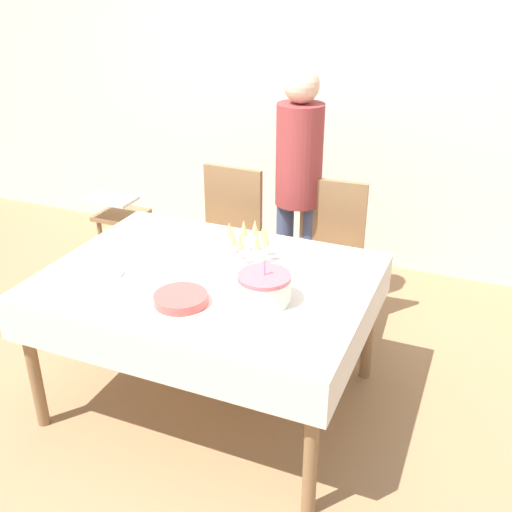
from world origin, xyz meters
TOP-DOWN VIEW (x-y plane):
  - ground_plane at (0.00, 0.00)m, footprint 12.00×12.00m
  - wall_back at (0.00, 1.95)m, footprint 8.00×0.05m
  - dining_table at (0.00, 0.00)m, footprint 1.55×1.16m
  - dining_chair_far_left at (-0.34, 0.90)m, footprint 0.44×0.44m
  - dining_chair_far_right at (0.34, 0.90)m, footprint 0.45×0.45m
  - birthday_cake at (0.34, -0.12)m, footprint 0.24×0.24m
  - champagne_tray at (0.11, 0.24)m, footprint 0.30×0.30m
  - plate_stack_main at (0.01, -0.28)m, footprint 0.24×0.24m
  - cake_knife at (0.45, -0.33)m, footprint 0.30×0.05m
  - fork_pile at (-0.46, -0.18)m, footprint 0.18×0.10m
  - napkin_pile at (-0.46, -0.01)m, footprint 0.15×0.15m
  - person_standing at (0.10, 1.02)m, footprint 0.28×0.28m
  - high_chair at (-1.12, 0.86)m, footprint 0.33×0.35m

SIDE VIEW (x-z plane):
  - ground_plane at x=0.00m, z-range 0.00..0.00m
  - high_chair at x=-1.12m, z-range 0.13..0.84m
  - dining_chair_far_left at x=-0.34m, z-range 0.04..0.99m
  - dining_chair_far_right at x=0.34m, z-range 0.04..0.99m
  - dining_table at x=0.00m, z-range 0.27..1.01m
  - cake_knife at x=0.45m, z-range 0.74..0.75m
  - napkin_pile at x=-0.46m, z-range 0.74..0.75m
  - fork_pile at x=-0.46m, z-range 0.74..0.76m
  - plate_stack_main at x=0.01m, z-range 0.74..0.78m
  - birthday_cake at x=0.34m, z-range 0.70..0.91m
  - champagne_tray at x=0.11m, z-range 0.75..0.93m
  - person_standing at x=0.10m, z-range 0.16..1.74m
  - wall_back at x=0.00m, z-range 0.00..2.70m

